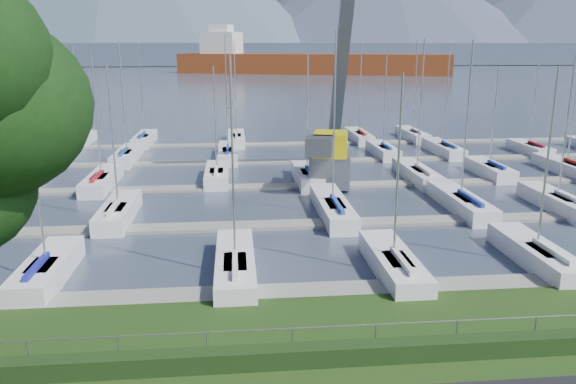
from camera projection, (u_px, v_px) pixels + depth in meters
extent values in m
cube|color=#3D4759|center=(239.00, 69.00, 270.53)|extent=(800.00, 540.00, 0.20)
cube|color=#1B3112|center=(322.00, 355.00, 19.61)|extent=(80.00, 0.70, 0.70)
cylinder|color=gray|center=(321.00, 327.00, 19.78)|extent=(80.00, 0.04, 0.04)
cube|color=#454F65|center=(237.00, 54.00, 336.31)|extent=(900.00, 80.00, 12.00)
cone|color=#40485E|center=(384.00, 1.00, 414.29)|extent=(300.00, 300.00, 85.00)
cube|color=gray|center=(300.00, 292.00, 25.92)|extent=(90.00, 1.60, 0.25)
cube|color=slate|center=(282.00, 225.00, 35.55)|extent=(90.00, 1.60, 0.25)
cube|color=gray|center=(271.00, 187.00, 45.18)|extent=(90.00, 1.60, 0.25)
cube|color=gray|center=(264.00, 162.00, 54.81)|extent=(90.00, 1.60, 0.25)
cube|color=slate|center=(260.00, 144.00, 64.44)|extent=(90.00, 1.60, 0.25)
cube|color=slate|center=(330.00, 170.00, 44.70)|extent=(3.81, 3.81, 2.60)
cube|color=#D9C90C|center=(331.00, 144.00, 44.17)|extent=(3.27, 3.88, 1.80)
cube|color=#4E5055|center=(345.00, 27.00, 46.39)|extent=(1.45, 11.25, 19.89)
cube|color=#55575C|center=(319.00, 146.00, 42.08)|extent=(2.42, 2.58, 1.40)
cube|color=brown|center=(312.00, 67.00, 224.28)|extent=(108.24, 51.37, 10.00)
cube|color=silver|center=(222.00, 47.00, 230.61)|extent=(17.72, 17.72, 12.00)
cube|color=silver|center=(221.00, 30.00, 228.84)|extent=(10.12, 10.12, 4.00)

